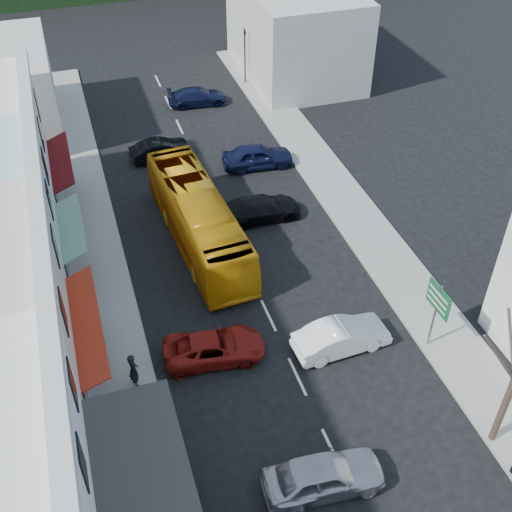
% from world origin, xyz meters
% --- Properties ---
extents(ground, '(120.00, 120.00, 0.00)m').
position_xyz_m(ground, '(0.00, 0.00, 0.00)').
color(ground, black).
rests_on(ground, ground).
extents(sidewalk_left, '(3.00, 52.00, 0.15)m').
position_xyz_m(sidewalk_left, '(-7.50, 10.00, 0.07)').
color(sidewalk_left, gray).
rests_on(sidewalk_left, ground).
extents(sidewalk_right, '(3.00, 52.00, 0.15)m').
position_xyz_m(sidewalk_right, '(7.50, 10.00, 0.07)').
color(sidewalk_right, gray).
rests_on(sidewalk_right, ground).
extents(distant_block_right, '(8.00, 12.00, 7.00)m').
position_xyz_m(distant_block_right, '(11.00, 30.00, 3.50)').
color(distant_block_right, '#B7B2A8').
rests_on(distant_block_right, ground).
extents(bus, '(3.29, 11.74, 3.10)m').
position_xyz_m(bus, '(-1.80, 10.63, 1.55)').
color(bus, orange).
rests_on(bus, ground).
extents(car_silver, '(4.51, 2.10, 1.40)m').
position_xyz_m(car_silver, '(-0.97, -5.28, 0.70)').
color(car_silver, '#B4B4B9').
rests_on(car_silver, ground).
extents(car_white, '(4.50, 2.06, 1.40)m').
position_xyz_m(car_white, '(2.49, 0.98, 0.70)').
color(car_white, white).
rests_on(car_white, ground).
extents(car_red, '(4.78, 2.39, 1.40)m').
position_xyz_m(car_red, '(-3.19, 2.23, 0.70)').
color(car_red, maroon).
rests_on(car_red, ground).
extents(car_black_near, '(4.50, 1.84, 1.40)m').
position_xyz_m(car_black_near, '(2.07, 11.72, 0.70)').
color(car_black_near, black).
rests_on(car_black_near, ground).
extents(car_navy_mid, '(4.54, 2.17, 1.40)m').
position_xyz_m(car_navy_mid, '(3.70, 17.20, 0.70)').
color(car_navy_mid, black).
rests_on(car_navy_mid, ground).
extents(car_black_far, '(4.60, 2.37, 1.40)m').
position_xyz_m(car_black_far, '(-2.09, 20.17, 0.70)').
color(car_black_far, black).
rests_on(car_black_far, ground).
extents(car_navy_far, '(4.65, 2.24, 1.40)m').
position_xyz_m(car_navy_far, '(2.10, 26.99, 0.70)').
color(car_navy_far, black).
rests_on(car_navy_far, ground).
extents(pedestrian_left, '(0.54, 0.68, 1.70)m').
position_xyz_m(pedestrian_left, '(-6.88, 1.65, 1.00)').
color(pedestrian_left, black).
rests_on(pedestrian_left, sidewalk_left).
extents(direction_sign, '(0.29, 1.69, 3.72)m').
position_xyz_m(direction_sign, '(6.40, -0.12, 1.86)').
color(direction_sign, '#12592A').
rests_on(direction_sign, ground).
extents(traffic_signal, '(0.85, 1.09, 4.45)m').
position_xyz_m(traffic_signal, '(6.60, 29.42, 2.22)').
color(traffic_signal, black).
rests_on(traffic_signal, ground).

